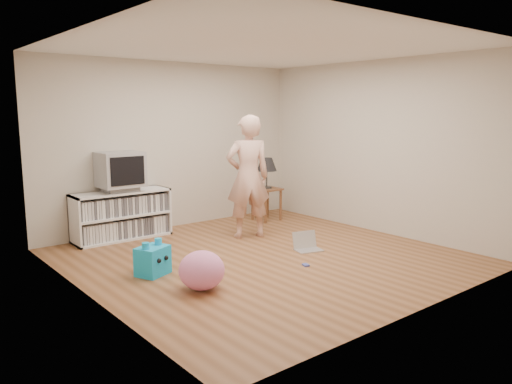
{
  "coord_description": "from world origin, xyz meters",
  "views": [
    {
      "loc": [
        -3.96,
        -4.72,
        1.85
      ],
      "look_at": [
        0.19,
        0.4,
        0.77
      ],
      "focal_mm": 35.0,
      "sensor_mm": 36.0,
      "label": 1
    }
  ],
  "objects_px": {
    "crt_tv": "(120,169)",
    "laptop": "(307,245)",
    "side_table": "(267,196)",
    "plush_pink": "(202,270)",
    "media_unit": "(121,215)",
    "person": "(248,177)",
    "table_lamp": "(267,165)",
    "dvd_deck": "(121,189)",
    "plush_blue": "(153,260)"
  },
  "relations": [
    {
      "from": "crt_tv",
      "to": "laptop",
      "type": "distance_m",
      "value": 2.86
    },
    {
      "from": "side_table",
      "to": "plush_pink",
      "type": "height_order",
      "value": "side_table"
    },
    {
      "from": "crt_tv",
      "to": "side_table",
      "type": "bearing_deg",
      "value": -8.51
    },
    {
      "from": "media_unit",
      "to": "person",
      "type": "xyz_separation_m",
      "value": [
        1.49,
        -1.1,
        0.55
      ]
    },
    {
      "from": "side_table",
      "to": "table_lamp",
      "type": "relative_size",
      "value": 1.07
    },
    {
      "from": "media_unit",
      "to": "dvd_deck",
      "type": "height_order",
      "value": "dvd_deck"
    },
    {
      "from": "plush_blue",
      "to": "laptop",
      "type": "bearing_deg",
      "value": -32.98
    },
    {
      "from": "plush_pink",
      "to": "crt_tv",
      "type": "bearing_deg",
      "value": 84.3
    },
    {
      "from": "media_unit",
      "to": "laptop",
      "type": "xyz_separation_m",
      "value": [
        1.67,
        -2.14,
        -0.28
      ]
    },
    {
      "from": "person",
      "to": "plush_pink",
      "type": "xyz_separation_m",
      "value": [
        -1.74,
        -1.42,
        -0.69
      ]
    },
    {
      "from": "crt_tv",
      "to": "dvd_deck",
      "type": "bearing_deg",
      "value": 90.0
    },
    {
      "from": "plush_pink",
      "to": "person",
      "type": "bearing_deg",
      "value": 39.33
    },
    {
      "from": "crt_tv",
      "to": "plush_pink",
      "type": "bearing_deg",
      "value": -95.7
    },
    {
      "from": "laptop",
      "to": "crt_tv",
      "type": "bearing_deg",
      "value": 143.42
    },
    {
      "from": "media_unit",
      "to": "person",
      "type": "relative_size",
      "value": 0.78
    },
    {
      "from": "crt_tv",
      "to": "table_lamp",
      "type": "relative_size",
      "value": 1.17
    },
    {
      "from": "dvd_deck",
      "to": "table_lamp",
      "type": "xyz_separation_m",
      "value": [
        2.45,
        -0.37,
        0.21
      ]
    },
    {
      "from": "table_lamp",
      "to": "laptop",
      "type": "distance_m",
      "value": 2.11
    },
    {
      "from": "plush_pink",
      "to": "media_unit",
      "type": "bearing_deg",
      "value": 84.35
    },
    {
      "from": "dvd_deck",
      "to": "laptop",
      "type": "xyz_separation_m",
      "value": [
        1.67,
        -2.13,
        -0.67
      ]
    },
    {
      "from": "person",
      "to": "laptop",
      "type": "height_order",
      "value": "person"
    },
    {
      "from": "side_table",
      "to": "plush_blue",
      "type": "height_order",
      "value": "side_table"
    },
    {
      "from": "media_unit",
      "to": "side_table",
      "type": "distance_m",
      "value": 2.48
    },
    {
      "from": "media_unit",
      "to": "person",
      "type": "bearing_deg",
      "value": -36.53
    },
    {
      "from": "person",
      "to": "side_table",
      "type": "bearing_deg",
      "value": -121.07
    },
    {
      "from": "person",
      "to": "plush_pink",
      "type": "relative_size",
      "value": 3.71
    },
    {
      "from": "table_lamp",
      "to": "plush_blue",
      "type": "distance_m",
      "value": 3.28
    },
    {
      "from": "person",
      "to": "plush_blue",
      "type": "height_order",
      "value": "person"
    },
    {
      "from": "person",
      "to": "plush_blue",
      "type": "bearing_deg",
      "value": 41.78
    },
    {
      "from": "plush_pink",
      "to": "plush_blue",
      "type": "bearing_deg",
      "value": 103.19
    },
    {
      "from": "plush_pink",
      "to": "side_table",
      "type": "bearing_deg",
      "value": 38.37
    },
    {
      "from": "side_table",
      "to": "person",
      "type": "xyz_separation_m",
      "value": [
        -0.96,
        -0.72,
        0.48
      ]
    },
    {
      "from": "dvd_deck",
      "to": "laptop",
      "type": "bearing_deg",
      "value": -51.91
    },
    {
      "from": "side_table",
      "to": "laptop",
      "type": "bearing_deg",
      "value": -114.04
    },
    {
      "from": "person",
      "to": "laptop",
      "type": "distance_m",
      "value": 1.34
    },
    {
      "from": "crt_tv",
      "to": "side_table",
      "type": "height_order",
      "value": "crt_tv"
    },
    {
      "from": "table_lamp",
      "to": "dvd_deck",
      "type": "bearing_deg",
      "value": 171.41
    },
    {
      "from": "dvd_deck",
      "to": "crt_tv",
      "type": "height_order",
      "value": "crt_tv"
    },
    {
      "from": "crt_tv",
      "to": "table_lamp",
      "type": "distance_m",
      "value": 2.48
    },
    {
      "from": "person",
      "to": "plush_pink",
      "type": "height_order",
      "value": "person"
    },
    {
      "from": "side_table",
      "to": "table_lamp",
      "type": "bearing_deg",
      "value": 0.0
    },
    {
      "from": "side_table",
      "to": "person",
      "type": "height_order",
      "value": "person"
    },
    {
      "from": "laptop",
      "to": "plush_blue",
      "type": "xyz_separation_m",
      "value": [
        -2.09,
        0.37,
        0.11
      ]
    },
    {
      "from": "table_lamp",
      "to": "plush_pink",
      "type": "bearing_deg",
      "value": -141.63
    },
    {
      "from": "crt_tv",
      "to": "plush_pink",
      "type": "distance_m",
      "value": 2.65
    },
    {
      "from": "person",
      "to": "plush_blue",
      "type": "relative_size",
      "value": 4.21
    },
    {
      "from": "laptop",
      "to": "plush_pink",
      "type": "height_order",
      "value": "plush_pink"
    },
    {
      "from": "plush_blue",
      "to": "side_table",
      "type": "bearing_deg",
      "value": 2.75
    },
    {
      "from": "side_table",
      "to": "laptop",
      "type": "distance_m",
      "value": 1.95
    },
    {
      "from": "dvd_deck",
      "to": "laptop",
      "type": "distance_m",
      "value": 2.78
    }
  ]
}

